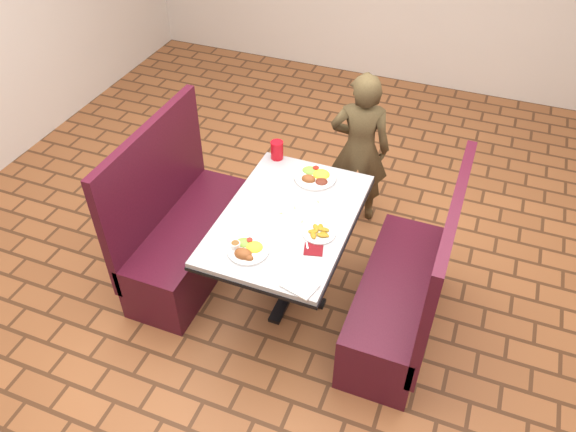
# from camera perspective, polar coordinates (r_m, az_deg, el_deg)

# --- Properties ---
(room) EXTENTS (7.00, 7.04, 2.82)m
(room) POSITION_cam_1_polar(r_m,az_deg,el_deg) (2.90, -0.00, 17.59)
(room) COLOR #A36035
(room) RESTS_ON ground
(dining_table) EXTENTS (0.81, 1.21, 0.75)m
(dining_table) POSITION_cam_1_polar(r_m,az_deg,el_deg) (3.59, -0.00, -1.16)
(dining_table) COLOR #AAACAF
(dining_table) RESTS_ON ground
(booth_bench_left) EXTENTS (0.47, 1.20, 1.17)m
(booth_bench_left) POSITION_cam_1_polar(r_m,az_deg,el_deg) (4.09, -10.47, -1.76)
(booth_bench_left) COLOR #4B1122
(booth_bench_left) RESTS_ON ground
(booth_bench_right) EXTENTS (0.47, 1.20, 1.17)m
(booth_bench_right) POSITION_cam_1_polar(r_m,az_deg,el_deg) (3.69, 11.72, -7.91)
(booth_bench_right) COLOR #4B1122
(booth_bench_right) RESTS_ON ground
(diner_person) EXTENTS (0.51, 0.39, 1.27)m
(diner_person) POSITION_cam_1_polar(r_m,az_deg,el_deg) (4.35, 7.28, 6.73)
(diner_person) COLOR brown
(diner_person) RESTS_ON ground
(near_dinner_plate) EXTENTS (0.24, 0.24, 0.08)m
(near_dinner_plate) POSITION_cam_1_polar(r_m,az_deg,el_deg) (3.28, -4.18, -3.29)
(near_dinner_plate) COLOR white
(near_dinner_plate) RESTS_ON dining_table
(far_dinner_plate) EXTENTS (0.28, 0.28, 0.07)m
(far_dinner_plate) POSITION_cam_1_polar(r_m,az_deg,el_deg) (3.82, 2.82, 4.18)
(far_dinner_plate) COLOR white
(far_dinner_plate) RESTS_ON dining_table
(plantain_plate) EXTENTS (0.20, 0.20, 0.03)m
(plantain_plate) POSITION_cam_1_polar(r_m,az_deg,el_deg) (3.40, 3.17, -1.70)
(plantain_plate) COLOR white
(plantain_plate) RESTS_ON dining_table
(maroon_napkin) EXTENTS (0.14, 0.14, 0.00)m
(maroon_napkin) POSITION_cam_1_polar(r_m,az_deg,el_deg) (3.31, 2.61, -3.38)
(maroon_napkin) COLOR maroon
(maroon_napkin) RESTS_ON dining_table
(spoon_utensil) EXTENTS (0.06, 0.12, 0.00)m
(spoon_utensil) POSITION_cam_1_polar(r_m,az_deg,el_deg) (3.35, 1.89, -2.62)
(spoon_utensil) COLOR silver
(spoon_utensil) RESTS_ON dining_table
(red_tumbler) EXTENTS (0.09, 0.09, 0.13)m
(red_tumbler) POSITION_cam_1_polar(r_m,az_deg,el_deg) (3.98, -1.13, 6.71)
(red_tumbler) COLOR red
(red_tumbler) RESTS_ON dining_table
(paper_napkin) EXTENTS (0.21, 0.18, 0.01)m
(paper_napkin) POSITION_cam_1_polar(r_m,az_deg,el_deg) (3.10, 1.22, -7.08)
(paper_napkin) COLOR silver
(paper_napkin) RESTS_ON dining_table
(knife_utensil) EXTENTS (0.04, 0.15, 0.00)m
(knife_utensil) POSITION_cam_1_polar(r_m,az_deg,el_deg) (3.31, -4.01, -3.23)
(knife_utensil) COLOR #BCBCC1
(knife_utensil) RESTS_ON dining_table
(fork_utensil) EXTENTS (0.03, 0.17, 0.00)m
(fork_utensil) POSITION_cam_1_polar(r_m,az_deg,el_deg) (3.33, -3.74, -2.92)
(fork_utensil) COLOR #B8B8BC
(fork_utensil) RESTS_ON dining_table
(lettuce_shreds) EXTENTS (0.28, 0.32, 0.00)m
(lettuce_shreds) POSITION_cam_1_polar(r_m,az_deg,el_deg) (3.56, 0.95, 0.45)
(lettuce_shreds) COLOR #9DC34E
(lettuce_shreds) RESTS_ON dining_table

